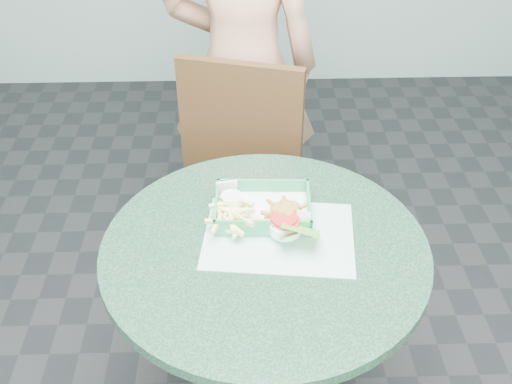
{
  "coord_description": "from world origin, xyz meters",
  "views": [
    {
      "loc": [
        -0.06,
        -1.15,
        1.8
      ],
      "look_at": [
        -0.02,
        0.1,
        0.86
      ],
      "focal_mm": 42.0,
      "sensor_mm": 36.0,
      "label": 1
    }
  ],
  "objects_px": {
    "cafe_table": "(264,296)",
    "crab_sandwich": "(285,218)",
    "dining_chair": "(242,177)",
    "food_basket": "(263,216)",
    "sauce_ramekin": "(232,206)",
    "diner_person": "(242,54)"
  },
  "relations": [
    {
      "from": "cafe_table",
      "to": "crab_sandwich",
      "type": "height_order",
      "value": "crab_sandwich"
    },
    {
      "from": "cafe_table",
      "to": "dining_chair",
      "type": "xyz_separation_m",
      "value": [
        -0.06,
        0.63,
        -0.05
      ]
    },
    {
      "from": "cafe_table",
      "to": "dining_chair",
      "type": "distance_m",
      "value": 0.64
    },
    {
      "from": "food_basket",
      "to": "crab_sandwich",
      "type": "relative_size",
      "value": 2.35
    },
    {
      "from": "cafe_table",
      "to": "sauce_ramekin",
      "type": "relative_size",
      "value": 14.74
    },
    {
      "from": "dining_chair",
      "to": "sauce_ramekin",
      "type": "bearing_deg",
      "value": -77.38
    },
    {
      "from": "crab_sandwich",
      "to": "cafe_table",
      "type": "bearing_deg",
      "value": -128.77
    },
    {
      "from": "dining_chair",
      "to": "diner_person",
      "type": "height_order",
      "value": "diner_person"
    },
    {
      "from": "cafe_table",
      "to": "diner_person",
      "type": "xyz_separation_m",
      "value": [
        -0.04,
        0.98,
        0.28
      ]
    },
    {
      "from": "food_basket",
      "to": "sauce_ramekin",
      "type": "xyz_separation_m",
      "value": [
        -0.08,
        0.01,
        0.03
      ]
    },
    {
      "from": "cafe_table",
      "to": "sauce_ramekin",
      "type": "xyz_separation_m",
      "value": [
        -0.08,
        0.13,
        0.22
      ]
    },
    {
      "from": "dining_chair",
      "to": "cafe_table",
      "type": "bearing_deg",
      "value": -69.13
    },
    {
      "from": "cafe_table",
      "to": "dining_chair",
      "type": "relative_size",
      "value": 0.91
    },
    {
      "from": "dining_chair",
      "to": "sauce_ramekin",
      "type": "relative_size",
      "value": 16.18
    },
    {
      "from": "crab_sandwich",
      "to": "sauce_ramekin",
      "type": "height_order",
      "value": "crab_sandwich"
    },
    {
      "from": "diner_person",
      "to": "crab_sandwich",
      "type": "bearing_deg",
      "value": 101.57
    },
    {
      "from": "dining_chair",
      "to": "sauce_ramekin",
      "type": "height_order",
      "value": "dining_chair"
    },
    {
      "from": "cafe_table",
      "to": "food_basket",
      "type": "xyz_separation_m",
      "value": [
        -0.0,
        0.12,
        0.19
      ]
    },
    {
      "from": "cafe_table",
      "to": "sauce_ramekin",
      "type": "height_order",
      "value": "sauce_ramekin"
    },
    {
      "from": "food_basket",
      "to": "crab_sandwich",
      "type": "distance_m",
      "value": 0.08
    },
    {
      "from": "dining_chair",
      "to": "food_basket",
      "type": "bearing_deg",
      "value": -68.06
    },
    {
      "from": "diner_person",
      "to": "food_basket",
      "type": "distance_m",
      "value": 0.86
    }
  ]
}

